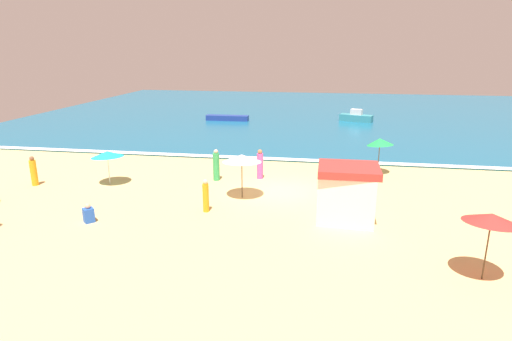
# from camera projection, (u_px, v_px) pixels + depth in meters

# --- Properties ---
(ground_plane) EXTENTS (60.00, 60.00, 0.00)m
(ground_plane) POSITION_uv_depth(u_px,v_px,m) (285.00, 191.00, 22.60)
(ground_plane) COLOR #D8B775
(ocean_water) EXTENTS (60.00, 44.00, 0.10)m
(ocean_water) POSITION_uv_depth(u_px,v_px,m) (310.00, 113.00, 49.10)
(ocean_water) COLOR #196084
(ocean_water) RESTS_ON ground_plane
(wave_breaker_foam) EXTENTS (57.00, 0.70, 0.01)m
(wave_breaker_foam) POSITION_uv_depth(u_px,v_px,m) (295.00, 160.00, 28.54)
(wave_breaker_foam) COLOR white
(wave_breaker_foam) RESTS_ON ocean_water
(lifeguard_cabana) EXTENTS (2.57, 2.27, 2.46)m
(lifeguard_cabana) POSITION_uv_depth(u_px,v_px,m) (347.00, 193.00, 18.53)
(lifeguard_cabana) COLOR white
(lifeguard_cabana) RESTS_ON ground_plane
(beach_umbrella_0) EXTENTS (2.51, 2.51, 1.93)m
(beach_umbrella_0) POSITION_uv_depth(u_px,v_px,m) (107.00, 154.00, 23.32)
(beach_umbrella_0) COLOR silver
(beach_umbrella_0) RESTS_ON ground_plane
(beach_umbrella_1) EXTENTS (2.34, 2.35, 2.38)m
(beach_umbrella_1) POSITION_uv_depth(u_px,v_px,m) (492.00, 218.00, 13.48)
(beach_umbrella_1) COLOR #4C3823
(beach_umbrella_1) RESTS_ON ground_plane
(beach_umbrella_3) EXTENTS (2.23, 2.25, 2.31)m
(beach_umbrella_3) POSITION_uv_depth(u_px,v_px,m) (242.00, 158.00, 21.08)
(beach_umbrella_3) COLOR #4C3823
(beach_umbrella_3) RESTS_ON ground_plane
(beach_umbrella_4) EXTENTS (2.17, 2.17, 2.25)m
(beach_umbrella_4) POSITION_uv_depth(u_px,v_px,m) (380.00, 142.00, 25.12)
(beach_umbrella_4) COLOR #4C3823
(beach_umbrella_4) RESTS_ON ground_plane
(beachgoer_1) EXTENTS (0.49, 0.49, 1.64)m
(beachgoer_1) POSITION_uv_depth(u_px,v_px,m) (34.00, 172.00, 23.38)
(beachgoer_1) COLOR orange
(beachgoer_1) RESTS_ON ground_plane
(beachgoer_2) EXTENTS (0.58, 0.58, 0.86)m
(beachgoer_2) POSITION_uv_depth(u_px,v_px,m) (89.00, 214.00, 18.54)
(beachgoer_2) COLOR blue
(beachgoer_2) RESTS_ON ground_plane
(beachgoer_3) EXTENTS (0.46, 0.46, 1.73)m
(beachgoer_3) POSITION_uv_depth(u_px,v_px,m) (260.00, 165.00, 24.58)
(beachgoer_3) COLOR #D84CA5
(beachgoer_3) RESTS_ON ground_plane
(beachgoer_4) EXTENTS (0.44, 0.44, 1.80)m
(beachgoer_4) POSITION_uv_depth(u_px,v_px,m) (216.00, 166.00, 24.27)
(beachgoer_4) COLOR green
(beachgoer_4) RESTS_ON ground_plane
(beachgoer_5) EXTENTS (0.30, 0.30, 1.56)m
(beachgoer_5) POSITION_uv_depth(u_px,v_px,m) (206.00, 196.00, 19.62)
(beachgoer_5) COLOR orange
(beachgoer_5) RESTS_ON ground_plane
(beach_towel_1) EXTENTS (1.78, 1.40, 0.01)m
(beach_towel_1) POSITION_uv_depth(u_px,v_px,m) (352.00, 222.00, 18.59)
(beach_towel_1) COLOR #D84CA5
(beach_towel_1) RESTS_ON ground_plane
(small_boat_0) EXTENTS (3.38, 2.03, 1.24)m
(small_boat_0) POSITION_uv_depth(u_px,v_px,m) (356.00, 117.00, 43.00)
(small_boat_0) COLOR teal
(small_boat_0) RESTS_ON ocean_water
(small_boat_1) EXTENTS (4.33, 1.00, 0.52)m
(small_boat_1) POSITION_uv_depth(u_px,v_px,m) (227.00, 118.00, 43.63)
(small_boat_1) COLOR navy
(small_boat_1) RESTS_ON ocean_water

